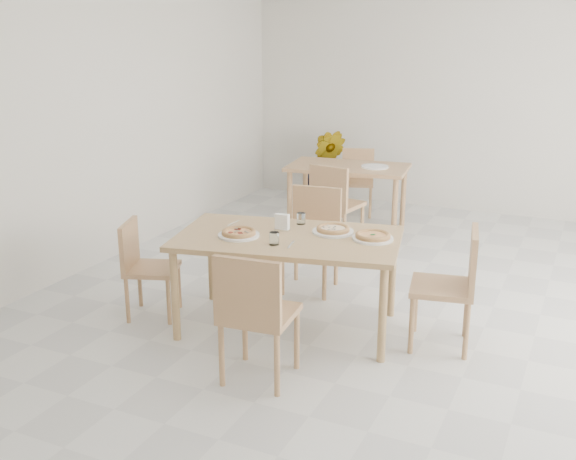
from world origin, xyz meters
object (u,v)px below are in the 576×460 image
at_px(pizza_mushroom, 333,229).
at_px(potted_plant, 325,166).
at_px(plate_margherita, 373,238).
at_px(plate_pepperoni, 239,235).
at_px(chair_south, 255,309).
at_px(pizza_margherita, 373,236).
at_px(tumbler_a, 301,218).
at_px(chair_east, 455,280).
at_px(tumbler_b, 274,238).
at_px(chair_north, 313,231).
at_px(chair_west, 143,262).
at_px(main_table, 288,245).
at_px(second_table, 348,174).
at_px(pizza_pepperoni, 239,232).
at_px(chair_back_s, 334,200).
at_px(plate_empty, 375,167).
at_px(plate_mushroom, 333,232).
at_px(napkin_holder, 282,223).
at_px(chair_back_n, 357,177).

distance_m(pizza_mushroom, potted_plant, 3.89).
distance_m(plate_margherita, plate_pepperoni, 1.01).
xyz_separation_m(chair_south, pizza_margherita, (0.43, 1.06, 0.25)).
height_order(pizza_margherita, tumbler_a, tumbler_a).
distance_m(chair_east, tumbler_b, 1.33).
bearing_deg(chair_south, potted_plant, -78.60).
distance_m(chair_north, pizza_margherita, 1.07).
bearing_deg(tumbler_b, chair_west, -177.56).
relative_size(main_table, chair_south, 2.02).
relative_size(chair_west, second_table, 0.56).
relative_size(chair_west, pizza_pepperoni, 2.56).
relative_size(pizza_mushroom, pizza_pepperoni, 0.88).
bearing_deg(tumbler_a, chair_back_s, 102.24).
bearing_deg(pizza_mushroom, plate_pepperoni, -147.64).
xyz_separation_m(plate_pepperoni, chair_back_s, (-0.07, 2.16, -0.23)).
distance_m(chair_south, chair_north, 1.79).
xyz_separation_m(chair_east, second_table, (-1.74, 2.50, 0.13)).
height_order(pizza_margherita, plate_empty, pizza_margherita).
relative_size(chair_east, plate_mushroom, 2.83).
bearing_deg(plate_empty, main_table, -85.63).
relative_size(main_table, tumbler_b, 19.51).
xyz_separation_m(tumbler_b, second_table, (-0.51, 2.95, -0.14)).
relative_size(chair_south, tumbler_a, 9.99).
xyz_separation_m(chair_west, pizza_mushroom, (1.43, 0.50, 0.32)).
bearing_deg(pizza_pepperoni, pizza_margherita, 20.45).
xyz_separation_m(napkin_holder, chair_back_s, (-0.30, 1.89, -0.29)).
bearing_deg(plate_margherita, chair_west, -165.12).
bearing_deg(chair_south, plate_margherita, -117.66).
distance_m(plate_mushroom, tumbler_a, 0.34).
height_order(chair_west, second_table, chair_west).
height_order(chair_west, tumbler_a, tumbler_a).
relative_size(plate_mushroom, tumbler_a, 3.49).
distance_m(second_table, potted_plant, 1.31).
relative_size(plate_pepperoni, napkin_holder, 2.35).
distance_m(chair_east, plate_empty, 2.92).
xyz_separation_m(chair_south, chair_north, (-0.34, 1.76, -0.00)).
height_order(chair_east, pizza_pepperoni, chair_east).
distance_m(napkin_holder, potted_plant, 3.88).
bearing_deg(napkin_holder, pizza_pepperoni, -131.69).
xyz_separation_m(pizza_pepperoni, tumbler_a, (0.29, 0.50, 0.01)).
bearing_deg(chair_east, tumbler_b, -80.76).
height_order(chair_east, pizza_mushroom, chair_east).
distance_m(plate_mushroom, chair_back_s, 1.91).
bearing_deg(plate_margherita, plate_mushroom, 173.80).
distance_m(pizza_margherita, pizza_mushroom, 0.33).
height_order(chair_west, tumbler_b, tumbler_b).
xyz_separation_m(chair_east, chair_back_n, (-1.88, 3.23, -0.06)).
height_order(chair_east, chair_back_s, chair_back_s).
bearing_deg(tumbler_b, plate_empty, 94.00).
bearing_deg(chair_south, pizza_mushroom, -100.84).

